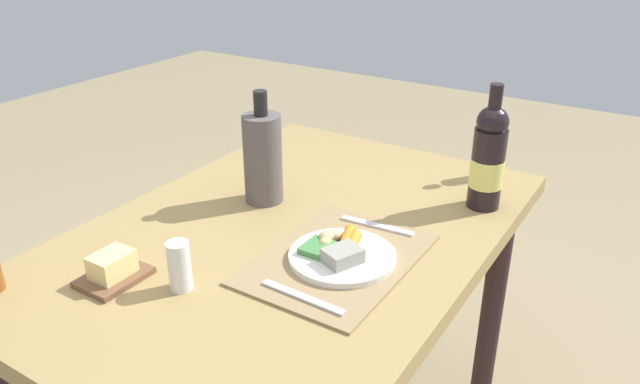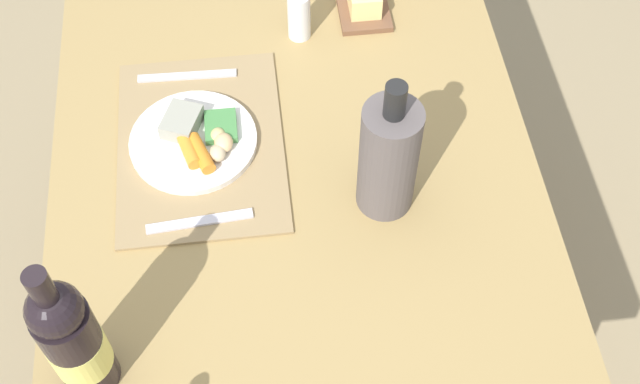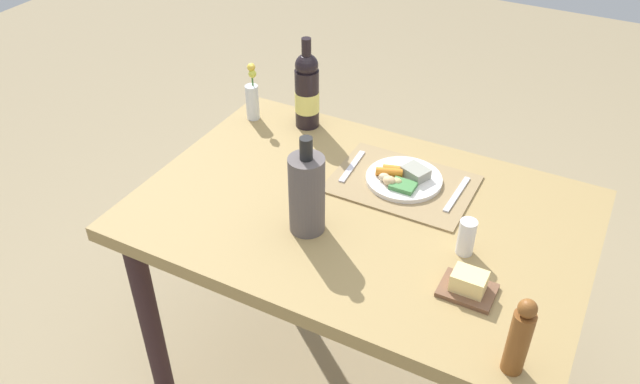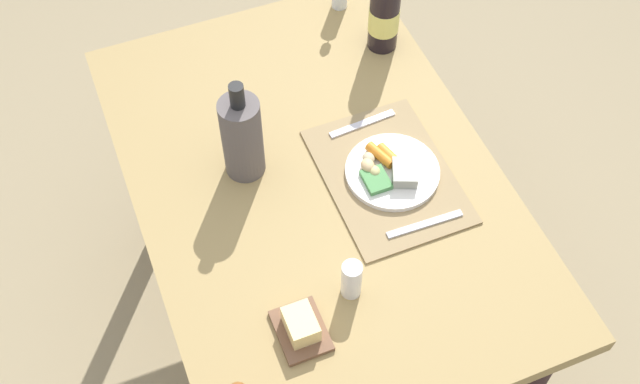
{
  "view_description": "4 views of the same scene",
  "coord_description": "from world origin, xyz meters",
  "px_view_note": "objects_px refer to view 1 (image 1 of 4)",
  "views": [
    {
      "loc": [
        -1.0,
        -0.72,
        1.44
      ],
      "look_at": [
        -0.0,
        -0.08,
        0.88
      ],
      "focal_mm": 34.27,
      "sensor_mm": 36.0,
      "label": 1
    },
    {
      "loc": [
        0.84,
        -0.05,
        1.91
      ],
      "look_at": [
        0.09,
        0.03,
        0.8
      ],
      "focal_mm": 45.75,
      "sensor_mm": 36.0,
      "label": 2
    },
    {
      "loc": [
        -0.55,
        1.29,
        1.86
      ],
      "look_at": [
        0.1,
        0.06,
        0.83
      ],
      "focal_mm": 35.63,
      "sensor_mm": 36.0,
      "label": 3
    },
    {
      "loc": [
        -1.04,
        0.4,
        2.27
      ],
      "look_at": [
        -0.06,
        0.01,
        0.79
      ],
      "focal_mm": 44.23,
      "sensor_mm": 36.0,
      "label": 4
    }
  ],
  "objects_px": {
    "dinner_plate": "(341,253)",
    "flower_vase": "(492,149)",
    "dining_table": "(291,267)",
    "cooler_bottle": "(263,157)",
    "salt_shaker": "(179,266)",
    "fork": "(302,297)",
    "wine_bottle": "(488,158)",
    "butter_dish": "(113,270)",
    "knife": "(377,226)"
  },
  "relations": [
    {
      "from": "knife",
      "to": "salt_shaker",
      "type": "bearing_deg",
      "value": 149.33
    },
    {
      "from": "wine_bottle",
      "to": "salt_shaker",
      "type": "distance_m",
      "value": 0.76
    },
    {
      "from": "cooler_bottle",
      "to": "salt_shaker",
      "type": "xyz_separation_m",
      "value": [
        -0.4,
        -0.1,
        -0.07
      ]
    },
    {
      "from": "dinner_plate",
      "to": "wine_bottle",
      "type": "height_order",
      "value": "wine_bottle"
    },
    {
      "from": "fork",
      "to": "wine_bottle",
      "type": "bearing_deg",
      "value": -13.14
    },
    {
      "from": "fork",
      "to": "cooler_bottle",
      "type": "bearing_deg",
      "value": 48.01
    },
    {
      "from": "fork",
      "to": "knife",
      "type": "relative_size",
      "value": 1.04
    },
    {
      "from": "dinner_plate",
      "to": "flower_vase",
      "type": "xyz_separation_m",
      "value": [
        0.6,
        -0.12,
        0.06
      ]
    },
    {
      "from": "knife",
      "to": "wine_bottle",
      "type": "distance_m",
      "value": 0.32
    },
    {
      "from": "dining_table",
      "to": "salt_shaker",
      "type": "bearing_deg",
      "value": 172.37
    },
    {
      "from": "cooler_bottle",
      "to": "salt_shaker",
      "type": "height_order",
      "value": "cooler_bottle"
    },
    {
      "from": "dinner_plate",
      "to": "butter_dish",
      "type": "height_order",
      "value": "butter_dish"
    },
    {
      "from": "butter_dish",
      "to": "salt_shaker",
      "type": "distance_m",
      "value": 0.15
    },
    {
      "from": "dinner_plate",
      "to": "knife",
      "type": "height_order",
      "value": "dinner_plate"
    },
    {
      "from": "dining_table",
      "to": "flower_vase",
      "type": "height_order",
      "value": "flower_vase"
    },
    {
      "from": "dining_table",
      "to": "salt_shaker",
      "type": "xyz_separation_m",
      "value": [
        -0.31,
        0.04,
        0.15
      ]
    },
    {
      "from": "dinner_plate",
      "to": "wine_bottle",
      "type": "bearing_deg",
      "value": -21.85
    },
    {
      "from": "dining_table",
      "to": "dinner_plate",
      "type": "relative_size",
      "value": 5.53
    },
    {
      "from": "cooler_bottle",
      "to": "flower_vase",
      "type": "bearing_deg",
      "value": -43.99
    },
    {
      "from": "flower_vase",
      "to": "cooler_bottle",
      "type": "bearing_deg",
      "value": 136.01
    },
    {
      "from": "butter_dish",
      "to": "dining_table",
      "type": "bearing_deg",
      "value": -26.03
    },
    {
      "from": "cooler_bottle",
      "to": "dining_table",
      "type": "bearing_deg",
      "value": -122.87
    },
    {
      "from": "knife",
      "to": "butter_dish",
      "type": "height_order",
      "value": "butter_dish"
    },
    {
      "from": "dinner_plate",
      "to": "salt_shaker",
      "type": "relative_size",
      "value": 2.23
    },
    {
      "from": "cooler_bottle",
      "to": "knife",
      "type": "bearing_deg",
      "value": -87.17
    },
    {
      "from": "butter_dish",
      "to": "flower_vase",
      "type": "height_order",
      "value": "flower_vase"
    },
    {
      "from": "dinner_plate",
      "to": "dining_table",
      "type": "bearing_deg",
      "value": 71.37
    },
    {
      "from": "cooler_bottle",
      "to": "butter_dish",
      "type": "relative_size",
      "value": 2.17
    },
    {
      "from": "cooler_bottle",
      "to": "flower_vase",
      "type": "distance_m",
      "value": 0.62
    },
    {
      "from": "knife",
      "to": "butter_dish",
      "type": "xyz_separation_m",
      "value": [
        -0.47,
        0.34,
        0.02
      ]
    },
    {
      "from": "flower_vase",
      "to": "fork",
      "type": "bearing_deg",
      "value": 171.94
    },
    {
      "from": "fork",
      "to": "butter_dish",
      "type": "xyz_separation_m",
      "value": [
        -0.14,
        0.35,
        0.02
      ]
    },
    {
      "from": "dinner_plate",
      "to": "cooler_bottle",
      "type": "bearing_deg",
      "value": 64.38
    },
    {
      "from": "dining_table",
      "to": "salt_shaker",
      "type": "relative_size",
      "value": 12.31
    },
    {
      "from": "dinner_plate",
      "to": "salt_shaker",
      "type": "bearing_deg",
      "value": 140.27
    },
    {
      "from": "dinner_plate",
      "to": "knife",
      "type": "distance_m",
      "value": 0.17
    },
    {
      "from": "butter_dish",
      "to": "flower_vase",
      "type": "distance_m",
      "value": 1.01
    },
    {
      "from": "dining_table",
      "to": "butter_dish",
      "type": "height_order",
      "value": "butter_dish"
    },
    {
      "from": "fork",
      "to": "salt_shaker",
      "type": "xyz_separation_m",
      "value": [
        -0.09,
        0.22,
        0.04
      ]
    },
    {
      "from": "dining_table",
      "to": "fork",
      "type": "xyz_separation_m",
      "value": [
        -0.22,
        -0.18,
        0.11
      ]
    },
    {
      "from": "dining_table",
      "to": "wine_bottle",
      "type": "relative_size",
      "value": 4.03
    },
    {
      "from": "butter_dish",
      "to": "salt_shaker",
      "type": "height_order",
      "value": "salt_shaker"
    },
    {
      "from": "dinner_plate",
      "to": "cooler_bottle",
      "type": "height_order",
      "value": "cooler_bottle"
    },
    {
      "from": "butter_dish",
      "to": "cooler_bottle",
      "type": "bearing_deg",
      "value": -3.99
    },
    {
      "from": "fork",
      "to": "flower_vase",
      "type": "bearing_deg",
      "value": -6.22
    },
    {
      "from": "dining_table",
      "to": "wine_bottle",
      "type": "xyz_separation_m",
      "value": [
        0.35,
        -0.33,
        0.23
      ]
    },
    {
      "from": "fork",
      "to": "butter_dish",
      "type": "relative_size",
      "value": 1.42
    },
    {
      "from": "cooler_bottle",
      "to": "butter_dish",
      "type": "xyz_separation_m",
      "value": [
        -0.45,
        0.03,
        -0.09
      ]
    },
    {
      "from": "dining_table",
      "to": "cooler_bottle",
      "type": "distance_m",
      "value": 0.28
    },
    {
      "from": "dinner_plate",
      "to": "knife",
      "type": "relative_size",
      "value": 1.27
    }
  ]
}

